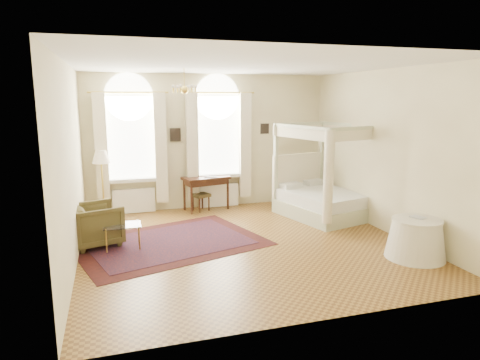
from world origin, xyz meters
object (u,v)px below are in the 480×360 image
Objects in this scene: canopy_bed at (324,196)px; armchair at (96,224)px; side_table at (416,239)px; nightstand at (311,191)px; writing_desk at (206,181)px; stool at (201,196)px; floor_lamp at (101,160)px; coffee_table at (122,227)px.

canopy_bed is 5.04m from armchair.
canopy_bed is 2.28× the size of side_table.
nightstand is (0.37, 1.41, -0.19)m from canopy_bed.
writing_desk is (-2.48, 1.41, 0.22)m from canopy_bed.
canopy_bed is at bearing -27.17° from stool.
floor_lamp is (-2.42, 0.00, 0.63)m from writing_desk.
nightstand is 0.68× the size of armchair.
armchair is at bearing -160.05° from nightstand.
canopy_bed is at bearing -100.51° from armchair.
canopy_bed is at bearing 11.03° from coffee_table.
canopy_bed is 1.91× the size of writing_desk.
nightstand reaches higher than coffee_table.
nightstand is at bearing 88.68° from side_table.
nightstand is 2.88m from writing_desk.
coffee_table is (-4.55, -0.89, -0.08)m from canopy_bed.
canopy_bed is 5.16m from floor_lamp.
coffee_table is (0.47, -0.34, 0.01)m from armchair.
floor_lamp reaches higher than stool.
armchair is at bearing -141.50° from stool.
nightstand is 4.24m from side_table.
canopy_bed is 2.96m from stool.
writing_desk is (-2.85, -0.00, 0.41)m from nightstand.
side_table reaches higher than stool.
coffee_table is at bearing -155.02° from nightstand.
coffee_table is at bearing -132.04° from writing_desk.
writing_desk reaches higher than armchair.
side_table is (5.17, -4.24, -1.00)m from floor_lamp.
canopy_bed reaches higher than stool.
canopy_bed is 2.86m from writing_desk.
side_table is at bearing -21.96° from coffee_table.
side_table is at bearing -130.10° from armchair.
side_table is at bearing -84.45° from canopy_bed.
armchair is at bearing -142.34° from writing_desk.
writing_desk is at bearing -69.09° from armchair.
armchair is (-5.38, -1.95, 0.10)m from nightstand.
armchair is at bearing -173.75° from canopy_bed.
writing_desk is 5.07m from side_table.
writing_desk is 2.48× the size of stool.
stool is 0.55× the size of armchair.
coffee_table is at bearing -81.32° from floor_lamp.
armchair reaches higher than coffee_table.
armchair is at bearing -93.37° from floor_lamp.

